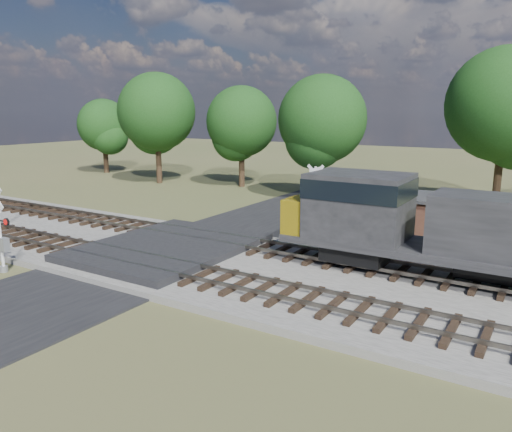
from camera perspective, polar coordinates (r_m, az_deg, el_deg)
The scene contains 10 objects.
ground at distance 25.17m, azimuth -10.80°, elevation -4.73°, with size 160.00×160.00×0.00m, color #49532C.
ballast_bed at distance 20.51m, azimuth 11.56°, elevation -8.27°, with size 140.00×10.00×0.30m, color gray.
road at distance 25.16m, azimuth -10.80°, elevation -4.65°, with size 7.00×60.00×0.08m, color black.
crossing_panel at distance 25.44m, azimuth -10.07°, elevation -3.78°, with size 7.00×9.00×0.62m, color #262628.
track_near at distance 21.64m, azimuth -8.28°, elevation -6.31°, with size 140.00×2.60×0.33m.
track_far at distance 25.49m, azimuth -1.05°, elevation -3.33°, with size 140.00×2.60×0.33m.
crossing_signal_near at distance 24.90m, azimuth -27.08°, elevation -2.21°, with size 1.56×0.34×3.88m.
crossing_signal_far at distance 29.14m, azimuth 6.56°, elevation 1.19°, with size 1.66×0.37×4.12m.
equipment_shed at distance 29.12m, azimuth 18.34°, elevation -0.20°, with size 3.89×3.89×2.57m.
treeline at distance 39.20m, azimuth 22.16°, elevation 10.40°, with size 81.34×10.61×11.55m.
Camera 1 is at (16.44, -17.64, 7.22)m, focal length 35.00 mm.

